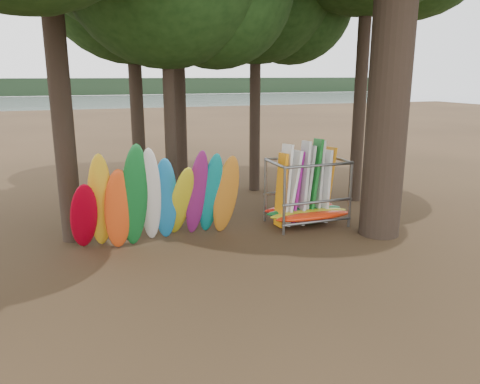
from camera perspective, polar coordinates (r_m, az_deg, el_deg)
name	(u,v)px	position (r m, az deg, el deg)	size (l,w,h in m)	color
ground	(259,252)	(13.24, 2.39, -7.37)	(120.00, 120.00, 0.00)	#47331E
lake	(105,109)	(71.72, -16.14, 9.72)	(160.00, 160.00, 0.00)	gray
far_shore	(89,87)	(121.53, -17.88, 12.13)	(160.00, 4.00, 4.00)	black
kayak_row	(157,200)	(13.57, -10.10, -1.02)	(4.96, 2.02, 3.25)	#AF0118
storage_rack	(307,194)	(15.57, 8.12, -0.24)	(2.79, 1.58, 2.84)	slate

